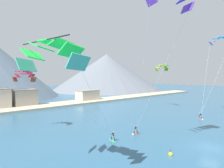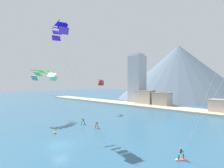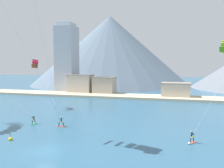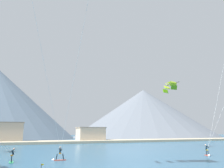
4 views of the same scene
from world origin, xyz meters
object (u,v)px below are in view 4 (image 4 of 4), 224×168
(kitesurfer_mid_center, at_px, (58,156))
(parafoil_kite_distant_low_drift, at_px, (170,86))
(kitesurfer_near_lead, at_px, (208,153))
(kitesurfer_near_trail, at_px, (12,158))

(kitesurfer_mid_center, distance_m, parafoil_kite_distant_low_drift, 32.28)
(kitesurfer_near_lead, height_order, kitesurfer_near_trail, kitesurfer_near_lead)
(kitesurfer_near_lead, relative_size, kitesurfer_mid_center, 0.99)
(kitesurfer_near_lead, xyz_separation_m, kitesurfer_mid_center, (-20.90, 3.16, 0.03))
(kitesurfer_near_trail, bearing_deg, kitesurfer_near_lead, -7.61)
(kitesurfer_mid_center, relative_size, parafoil_kite_distant_low_drift, 0.33)
(kitesurfer_near_lead, distance_m, kitesurfer_near_trail, 26.32)
(kitesurfer_near_trail, bearing_deg, kitesurfer_mid_center, -3.63)
(kitesurfer_near_trail, xyz_separation_m, kitesurfer_mid_center, (5.18, -0.33, 0.03))
(kitesurfer_near_lead, xyz_separation_m, kitesurfer_near_trail, (-26.08, 3.49, -0.00))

